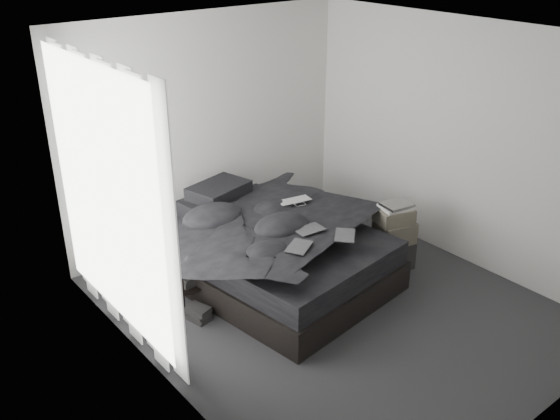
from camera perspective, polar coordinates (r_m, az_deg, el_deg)
floor at (r=6.23m, az=4.66°, el=-8.70°), size 3.60×4.20×0.01m
ceiling at (r=5.26m, az=5.67°, el=15.58°), size 3.60×4.20×0.01m
wall_back at (r=7.18m, az=-6.56°, el=7.41°), size 3.60×0.01×2.60m
wall_front at (r=4.52m, az=23.85°, el=-5.81°), size 3.60×0.01×2.60m
wall_left at (r=4.67m, az=-11.16°, el=-2.97°), size 0.01×4.20×2.60m
wall_right at (r=6.92m, az=16.06°, el=5.90°), size 0.01×4.20×2.60m
window_left at (r=5.40m, az=-15.59°, el=1.12°), size 0.02×2.00×2.30m
curtain_left at (r=5.44m, az=-15.03°, el=0.58°), size 0.06×2.12×2.48m
bed at (r=6.55m, az=-0.61°, el=-5.26°), size 1.98×2.45×0.31m
mattress at (r=6.41m, az=-0.62°, el=-3.15°), size 1.91×2.38×0.24m
duvet at (r=6.26m, az=-0.27°, el=-1.29°), size 1.89×2.12×0.26m
pillow_lower at (r=6.87m, az=-6.16°, el=0.53°), size 0.73×0.54×0.15m
pillow_upper at (r=6.84m, az=-5.61°, el=1.79°), size 0.72×0.57×0.14m
laptop at (r=6.55m, az=1.56°, el=1.30°), size 0.40×0.29×0.03m
comic_a at (r=5.69m, az=1.77°, el=-2.63°), size 0.34×0.30×0.01m
comic_b at (r=6.01m, az=2.71°, el=-1.03°), size 0.30×0.21×0.01m
comic_c at (r=5.92m, az=6.00°, el=-1.49°), size 0.33×0.33×0.01m
side_stand at (r=6.16m, az=-8.65°, el=-5.84°), size 0.38×0.38×0.65m
papers at (r=6.00m, az=-8.72°, el=-3.14°), size 0.29×0.25×0.01m
floor_books at (r=6.02m, az=-7.48°, el=-9.31°), size 0.21×0.25×0.15m
box_lower at (r=6.91m, az=10.17°, el=-3.97°), size 0.48×0.42×0.30m
box_mid at (r=6.78m, az=10.44°, el=-2.00°), size 0.44×0.37×0.23m
box_upper at (r=6.69m, az=10.40°, el=-0.49°), size 0.44×0.39×0.16m
art_book_white at (r=6.66m, az=10.53°, el=0.27°), size 0.37×0.32×0.03m
art_book_snake at (r=6.64m, az=10.65°, el=0.49°), size 0.34×0.29×0.03m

